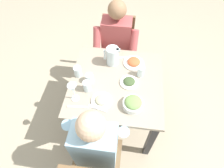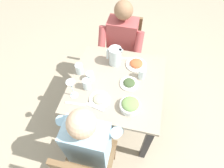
{
  "view_description": "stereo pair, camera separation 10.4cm",
  "coord_description": "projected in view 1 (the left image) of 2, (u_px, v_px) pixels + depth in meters",
  "views": [
    {
      "loc": [
        -0.1,
        1.06,
        2.12
      ],
      "look_at": [
        0.04,
        0.02,
        0.71
      ],
      "focal_mm": 30.25,
      "sensor_mm": 36.0,
      "label": 1
    },
    {
      "loc": [
        -0.2,
        1.05,
        2.12
      ],
      "look_at": [
        0.04,
        0.02,
        0.71
      ],
      "focal_mm": 30.25,
      "sensor_mm": 36.0,
      "label": 2
    }
  ],
  "objects": [
    {
      "name": "diner_near",
      "position": [
        115.0,
        49.0,
        2.14
      ],
      "size": [
        0.48,
        0.53,
        1.17
      ],
      "color": "#B24C4C",
      "rests_on": "ground_plane"
    },
    {
      "name": "water_glass_far_right",
      "position": [
        90.0,
        78.0,
        1.73
      ],
      "size": [
        0.07,
        0.07,
        0.09
      ],
      "primitive_type": "cylinder",
      "color": "silver",
      "rests_on": "dining_table"
    },
    {
      "name": "water_pitcher",
      "position": [
        112.0,
        56.0,
        1.83
      ],
      "size": [
        0.16,
        0.12,
        0.19
      ],
      "color": "silver",
      "rests_on": "dining_table"
    },
    {
      "name": "plate_dolmas",
      "position": [
        129.0,
        82.0,
        1.74
      ],
      "size": [
        0.17,
        0.17,
        0.04
      ],
      "color": "white",
      "rests_on": "dining_table"
    },
    {
      "name": "fork_far",
      "position": [
        98.0,
        108.0,
        1.59
      ],
      "size": [
        0.17,
        0.06,
        0.01
      ],
      "primitive_type": "cube",
      "rotation": [
        0.0,
        0.0,
        -0.2
      ],
      "color": "silver",
      "rests_on": "dining_table"
    },
    {
      "name": "water_glass_by_pitcher",
      "position": [
        87.0,
        86.0,
        1.66
      ],
      "size": [
        0.07,
        0.07,
        0.11
      ],
      "primitive_type": "cylinder",
      "color": "silver",
      "rests_on": "dining_table"
    },
    {
      "name": "knife_near",
      "position": [
        78.0,
        107.0,
        1.59
      ],
      "size": [
        0.19,
        0.03,
        0.01
      ],
      "primitive_type": "cube",
      "rotation": [
        0.0,
        0.0,
        0.07
      ],
      "color": "silver",
      "rests_on": "dining_table"
    },
    {
      "name": "salad_bowl",
      "position": [
        133.0,
        103.0,
        1.57
      ],
      "size": [
        0.18,
        0.18,
        0.09
      ],
      "color": "white",
      "rests_on": "dining_table"
    },
    {
      "name": "fork_near",
      "position": [
        119.0,
        58.0,
        1.94
      ],
      "size": [
        0.17,
        0.06,
        0.01
      ],
      "primitive_type": "cube",
      "rotation": [
        0.0,
        0.0,
        0.18
      ],
      "color": "silver",
      "rests_on": "dining_table"
    },
    {
      "name": "plate_beans",
      "position": [
        102.0,
        100.0,
        1.62
      ],
      "size": [
        0.18,
        0.18,
        0.04
      ],
      "color": "white",
      "rests_on": "dining_table"
    },
    {
      "name": "water_glass_far_left",
      "position": [
        141.0,
        71.0,
        1.76
      ],
      "size": [
        0.07,
        0.07,
        0.11
      ],
      "primitive_type": "cylinder",
      "color": "silver",
      "rests_on": "dining_table"
    },
    {
      "name": "ground_plane",
      "position": [
        115.0,
        117.0,
        2.34
      ],
      "size": [
        8.0,
        8.0,
        0.0
      ],
      "primitive_type": "plane",
      "color": "tan"
    },
    {
      "name": "wine_glass",
      "position": [
        73.0,
        89.0,
        1.54
      ],
      "size": [
        0.08,
        0.08,
        0.2
      ],
      "color": "silver",
      "rests_on": "dining_table"
    },
    {
      "name": "dining_table",
      "position": [
        116.0,
        89.0,
        1.86
      ],
      "size": [
        0.86,
        0.86,
        0.72
      ],
      "color": "gray",
      "rests_on": "ground_plane"
    },
    {
      "name": "diner_far",
      "position": [
        98.0,
        138.0,
        1.52
      ],
      "size": [
        0.48,
        0.53,
        1.17
      ],
      "color": "#9EC6E0",
      "rests_on": "ground_plane"
    },
    {
      "name": "plate_rice_curry",
      "position": [
        134.0,
        62.0,
        1.88
      ],
      "size": [
        0.2,
        0.2,
        0.06
      ],
      "color": "white",
      "rests_on": "dining_table"
    },
    {
      "name": "chair_near",
      "position": [
        117.0,
        47.0,
        2.38
      ],
      "size": [
        0.4,
        0.4,
        0.87
      ],
      "color": "brown",
      "rests_on": "ground_plane"
    },
    {
      "name": "water_glass_center",
      "position": [
        78.0,
        71.0,
        1.77
      ],
      "size": [
        0.07,
        0.07,
        0.1
      ],
      "primitive_type": "cylinder",
      "color": "silver",
      "rests_on": "dining_table"
    }
  ]
}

